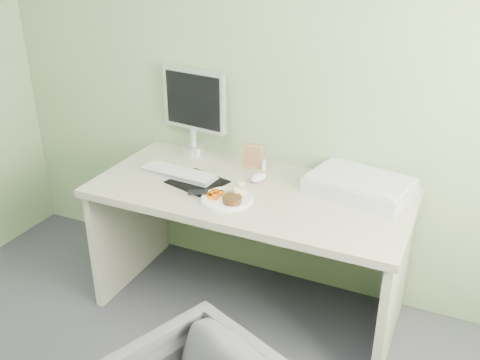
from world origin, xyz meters
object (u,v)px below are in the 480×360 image
at_px(scanner, 360,186).
at_px(monitor, 194,107).
at_px(plate, 227,199).
at_px(desk, 250,221).

bearing_deg(scanner, monitor, -175.09).
bearing_deg(plate, monitor, 132.70).
height_order(plate, monitor, monitor).
distance_m(desk, monitor, 0.74).
distance_m(scanner, monitor, 1.03).
relative_size(scanner, monitor, 0.99).
bearing_deg(desk, monitor, 147.16).
bearing_deg(monitor, desk, -24.76).
height_order(desk, scanner, scanner).
bearing_deg(plate, scanner, 32.16).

